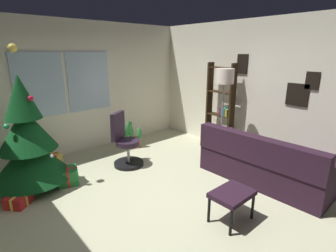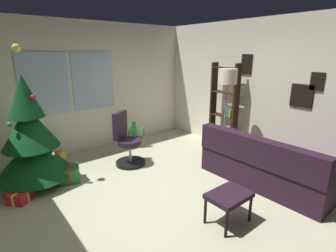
{
  "view_description": "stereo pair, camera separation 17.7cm",
  "coord_description": "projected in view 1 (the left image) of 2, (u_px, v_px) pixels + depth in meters",
  "views": [
    {
      "loc": [
        -2.2,
        -2.41,
        2.09
      ],
      "look_at": [
        0.33,
        0.45,
        0.96
      ],
      "focal_mm": 27.15,
      "sensor_mm": 36.0,
      "label": 1
    },
    {
      "loc": [
        -2.07,
        -2.52,
        2.09
      ],
      "look_at": [
        0.33,
        0.45,
        0.96
      ],
      "focal_mm": 27.15,
      "sensor_mm": 36.0,
      "label": 2
    }
  ],
  "objects": [
    {
      "name": "wall_back_with_windows",
      "position": [
        82.0,
        88.0,
        5.31
      ],
      "size": [
        4.84,
        0.12,
        2.7
      ],
      "color": "#EDE6CD",
      "rests_on": "ground_plane"
    },
    {
      "name": "gift_box_green",
      "position": [
        68.0,
        176.0,
        4.16
      ],
      "size": [
        0.4,
        0.42,
        0.26
      ],
      "color": "#1E722D",
      "rests_on": "ground_plane"
    },
    {
      "name": "office_chair",
      "position": [
        125.0,
        145.0,
        4.77
      ],
      "size": [
        0.57,
        0.58,
        1.02
      ],
      "color": "black",
      "rests_on": "ground_plane"
    },
    {
      "name": "wall_right_with_frames",
      "position": [
        266.0,
        91.0,
        4.91
      ],
      "size": [
        0.12,
        5.43,
        2.7
      ],
      "color": "#EDE6CD",
      "rests_on": "ground_plane"
    },
    {
      "name": "ground_plane",
      "position": [
        171.0,
        203.0,
        3.74
      ],
      "size": [
        4.84,
        5.43,
        0.1
      ],
      "primitive_type": "cube",
      "color": "#B2B290"
    },
    {
      "name": "footstool",
      "position": [
        232.0,
        196.0,
        3.17
      ],
      "size": [
        0.53,
        0.39,
        0.41
      ],
      "color": "black",
      "rests_on": "ground_plane"
    },
    {
      "name": "gift_box_gold",
      "position": [
        52.0,
        160.0,
        4.79
      ],
      "size": [
        0.39,
        0.35,
        0.23
      ],
      "color": "gold",
      "rests_on": "ground_plane"
    },
    {
      "name": "gift_box_red",
      "position": [
        18.0,
        200.0,
        3.57
      ],
      "size": [
        0.39,
        0.39,
        0.17
      ],
      "color": "red",
      "rests_on": "ground_plane"
    },
    {
      "name": "couch",
      "position": [
        274.0,
        164.0,
        4.18
      ],
      "size": [
        1.54,
        2.06,
        0.85
      ],
      "color": "black",
      "rests_on": "ground_plane"
    },
    {
      "name": "floor_lamp",
      "position": [
        224.0,
        83.0,
        4.79
      ],
      "size": [
        0.35,
        0.35,
        1.78
      ],
      "color": "slate",
      "rests_on": "ground_plane"
    },
    {
      "name": "bookshelf",
      "position": [
        220.0,
        112.0,
        5.5
      ],
      "size": [
        0.18,
        0.64,
        1.87
      ],
      "color": "black",
      "rests_on": "ground_plane"
    },
    {
      "name": "potted_plant",
      "position": [
        133.0,
        136.0,
        5.7
      ],
      "size": [
        0.42,
        0.42,
        0.65
      ],
      "color": "#985B3D",
      "rests_on": "ground_plane"
    },
    {
      "name": "holiday_tree",
      "position": [
        28.0,
        143.0,
        3.88
      ],
      "size": [
        1.16,
        1.16,
        2.2
      ],
      "color": "#4C331E",
      "rests_on": "ground_plane"
    }
  ]
}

